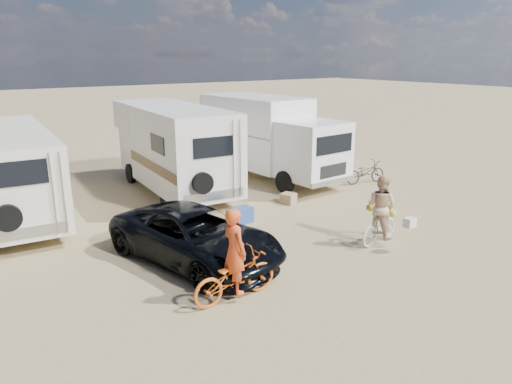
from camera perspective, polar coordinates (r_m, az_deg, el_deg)
ground at (r=12.72m, az=5.21°, el=-6.96°), size 140.00×140.00×0.00m
rv_main at (r=18.04m, az=-9.66°, el=4.94°), size 2.99×6.96×3.13m
rv_left at (r=16.72m, az=-26.77°, el=1.89°), size 2.85×7.52×2.73m
box_truck at (r=19.74m, az=1.76°, el=6.29°), size 2.76×7.00×3.27m
dark_suv at (r=11.92m, az=-7.12°, el=-5.19°), size 3.19×5.13×1.32m
bike_man at (r=10.14m, az=-2.50°, el=-9.91°), size 1.96×0.69×1.03m
bike_woman at (r=13.47m, az=14.37°, el=-3.97°), size 1.59×0.67×0.93m
rider_man at (r=9.97m, az=-2.53°, el=-7.88°), size 0.44×0.66×1.81m
rider_woman at (r=13.34m, az=14.48°, el=-2.38°), size 0.77×0.92×1.71m
bike_parked at (r=19.57m, az=12.77°, el=2.29°), size 1.82×0.95×0.91m
cooler at (r=14.67m, az=-1.69°, el=-2.73°), size 0.65×0.51×0.48m
crate at (r=16.60m, az=3.82°, el=-0.76°), size 0.58×0.58×0.36m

